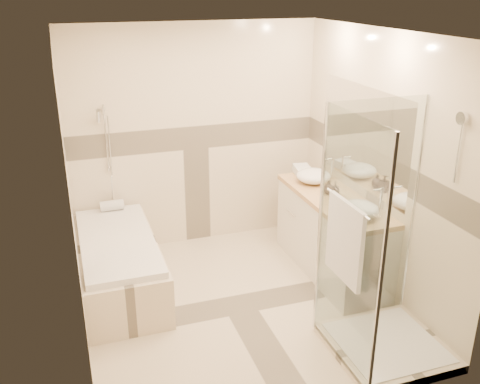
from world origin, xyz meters
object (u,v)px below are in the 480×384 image
object	(u,v)px
vanity	(332,235)
amenity_bottle_a	(335,190)
bathtub	(119,261)
amenity_bottle_b	(329,187)
vessel_sink_far	(359,209)
vessel_sink_near	(313,176)
shower_enclosure	(374,296)

from	to	relation	value
vanity	amenity_bottle_a	distance (m)	0.51
bathtub	amenity_bottle_b	distance (m)	2.23
vessel_sink_far	vessel_sink_near	bearing A→B (deg)	90.00
bathtub	shower_enclosure	xyz separation A→B (m)	(1.86, -1.62, 0.20)
bathtub	amenity_bottle_b	size ratio (longest dim) A/B	11.89
vessel_sink_near	amenity_bottle_a	distance (m)	0.48
vessel_sink_far	amenity_bottle_a	bearing A→B (deg)	90.00
vessel_sink_far	amenity_bottle_a	size ratio (longest dim) A/B	2.05
vessel_sink_near	vessel_sink_far	distance (m)	0.95
bathtub	vanity	world-z (taller)	vanity
bathtub	amenity_bottle_a	size ratio (longest dim) A/B	9.64
bathtub	amenity_bottle_a	distance (m)	2.26
vanity	vessel_sink_near	distance (m)	0.67
vanity	amenity_bottle_b	distance (m)	0.50
bathtub	shower_enclosure	bearing A→B (deg)	-41.10
shower_enclosure	amenity_bottle_a	size ratio (longest dim) A/B	11.56
vessel_sink_near	amenity_bottle_b	xyz separation A→B (m)	(0.00, -0.35, -0.00)
bathtub	amenity_bottle_b	xyz separation A→B (m)	(2.13, -0.26, 0.61)
vanity	vessel_sink_far	xyz separation A→B (m)	(-0.02, -0.51, 0.50)
amenity_bottle_a	amenity_bottle_b	distance (m)	0.13
bathtub	vessel_sink_far	distance (m)	2.38
bathtub	vessel_sink_near	distance (m)	2.22
amenity_bottle_a	amenity_bottle_b	size ratio (longest dim) A/B	1.23
shower_enclosure	amenity_bottle_b	xyz separation A→B (m)	(0.27, 1.36, 0.42)
vessel_sink_near	amenity_bottle_a	bearing A→B (deg)	-90.00
vessel_sink_near	vanity	bearing A→B (deg)	-87.44
amenity_bottle_b	amenity_bottle_a	bearing A→B (deg)	-90.00
shower_enclosure	vessel_sink_near	xyz separation A→B (m)	(0.27, 1.72, 0.42)
vessel_sink_near	vessel_sink_far	xyz separation A→B (m)	(0.00, -0.95, -0.00)
amenity_bottle_a	vessel_sink_near	bearing A→B (deg)	90.00
shower_enclosure	vessel_sink_far	world-z (taller)	shower_enclosure
bathtub	vessel_sink_near	bearing A→B (deg)	2.60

